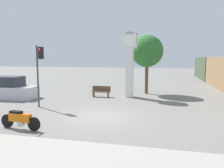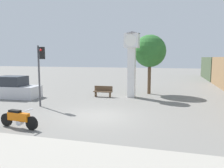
{
  "view_description": "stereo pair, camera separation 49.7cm",
  "coord_description": "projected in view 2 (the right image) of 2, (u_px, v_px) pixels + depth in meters",
  "views": [
    {
      "loc": [
        3.49,
        -11.65,
        3.33
      ],
      "look_at": [
        0.36,
        1.7,
        1.67
      ],
      "focal_mm": 35.0,
      "sensor_mm": 36.0,
      "label": 1
    },
    {
      "loc": [
        3.97,
        -11.53,
        3.33
      ],
      "look_at": [
        0.36,
        1.7,
        1.67
      ],
      "focal_mm": 35.0,
      "sensor_mm": 36.0,
      "label": 2
    }
  ],
  "objects": [
    {
      "name": "traffic_light",
      "position": [
        41.0,
        65.0,
        14.61
      ],
      "size": [
        0.5,
        0.35,
        4.13
      ],
      "color": "#47474C",
      "rests_on": "ground_plane"
    },
    {
      "name": "ground_plane",
      "position": [
        98.0,
        116.0,
        12.48
      ],
      "size": [
        120.0,
        120.0,
        0.0
      ],
      "primitive_type": "plane",
      "color": "slate"
    },
    {
      "name": "parked_car",
      "position": [
        13.0,
        89.0,
        18.18
      ],
      "size": [
        4.3,
        2.05,
        1.8
      ],
      "rotation": [
        0.0,
        0.0,
        0.06
      ],
      "color": "silver",
      "rests_on": "ground_plane"
    },
    {
      "name": "bench",
      "position": [
        103.0,
        91.0,
        18.59
      ],
      "size": [
        1.6,
        0.44,
        0.92
      ],
      "color": "brown",
      "rests_on": "ground_plane"
    },
    {
      "name": "motorcycle",
      "position": [
        19.0,
        118.0,
        10.32
      ],
      "size": [
        2.18,
        0.49,
        0.96
      ],
      "rotation": [
        0.0,
        0.0,
        -0.11
      ],
      "color": "black",
      "rests_on": "ground_plane"
    },
    {
      "name": "street_tree",
      "position": [
        150.0,
        51.0,
        19.73
      ],
      "size": [
        2.92,
        2.92,
        5.38
      ],
      "color": "brown",
      "rests_on": "ground_plane"
    },
    {
      "name": "clock_tower",
      "position": [
        132.0,
        54.0,
        18.14
      ],
      "size": [
        1.38,
        1.38,
        5.49
      ],
      "color": "white",
      "rests_on": "ground_plane"
    }
  ]
}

